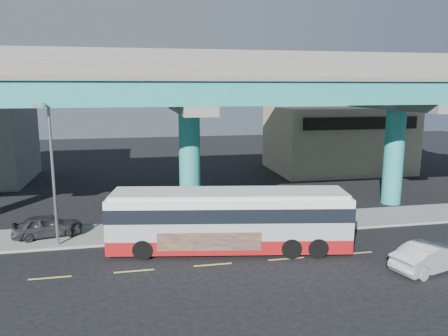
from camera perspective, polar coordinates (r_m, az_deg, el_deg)
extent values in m
plane|color=black|center=(23.45, -1.60, -12.24)|extent=(120.00, 120.00, 0.00)
cube|color=gray|center=(28.52, -3.52, -7.89)|extent=(70.00, 4.00, 0.15)
cube|color=#D8C64C|center=(23.29, -21.80, -13.17)|extent=(2.00, 0.12, 0.01)
cube|color=#D8C64C|center=(22.89, -11.65, -13.04)|extent=(2.00, 0.12, 0.01)
cube|color=#D8C64C|center=(23.18, -1.47, -12.51)|extent=(2.00, 0.12, 0.01)
cube|color=#D8C64C|center=(24.14, 8.12, -11.65)|extent=(2.00, 0.12, 0.01)
cube|color=#D8C64C|center=(25.69, 16.71, -10.61)|extent=(2.00, 0.12, 0.01)
cube|color=#D8C64C|center=(27.73, 24.12, -9.52)|extent=(2.00, 0.12, 0.01)
cylinder|color=#20796F|center=(31.01, -4.49, 0.50)|extent=(1.50, 1.50, 7.40)
cube|color=gray|center=(30.57, -4.60, 7.91)|extent=(2.00, 12.00, 0.60)
cube|color=gray|center=(34.02, -5.35, 9.67)|extent=(1.80, 5.00, 1.20)
cylinder|color=#20796F|center=(36.53, 21.27, 1.33)|extent=(1.50, 1.50, 7.40)
cube|color=gray|center=(36.16, 21.70, 7.60)|extent=(2.00, 12.00, 0.60)
cube|color=gray|center=(39.12, 18.98, 9.26)|extent=(1.80, 5.00, 1.20)
cube|color=#20796F|center=(27.07, -3.73, 9.71)|extent=(52.00, 5.00, 1.40)
cube|color=gray|center=(27.07, -3.75, 11.50)|extent=(52.00, 5.40, 0.30)
cube|color=gray|center=(24.62, -2.96, 12.90)|extent=(52.00, 0.25, 0.80)
cube|color=gray|center=(29.57, -4.43, 12.47)|extent=(52.00, 0.25, 0.80)
cube|color=#20796F|center=(34.03, -5.38, 11.86)|extent=(52.00, 5.00, 1.40)
cube|color=gray|center=(34.06, -5.41, 13.29)|extent=(52.00, 5.40, 0.30)
cube|color=gray|center=(31.61, -4.93, 14.52)|extent=(52.00, 0.25, 0.80)
cube|color=gray|center=(36.57, -5.86, 13.95)|extent=(52.00, 0.25, 0.80)
cube|color=tan|center=(49.64, 14.53, 3.72)|extent=(14.00, 10.00, 7.00)
cube|color=black|center=(44.94, 17.49, 5.59)|extent=(12.00, 0.25, 1.20)
cube|color=maroon|center=(24.91, 0.65, -9.35)|extent=(13.54, 5.06, 0.77)
cube|color=silver|center=(24.53, 0.66, -6.68)|extent=(13.54, 5.06, 1.66)
cube|color=black|center=(24.37, 0.66, -5.44)|extent=(13.60, 5.12, 0.77)
cube|color=silver|center=(24.21, 0.67, -4.05)|extent=(13.54, 5.06, 0.44)
cube|color=silver|center=(24.13, 0.67, -3.29)|extent=(13.10, 4.75, 0.22)
cube|color=black|center=(25.54, 15.80, -5.48)|extent=(0.50, 2.54, 1.32)
cube|color=black|center=(25.07, -14.78, -5.73)|extent=(0.50, 2.54, 1.32)
cube|color=#151353|center=(23.41, -1.95, -9.61)|extent=(5.45, 1.00, 0.99)
cylinder|color=black|center=(24.02, -10.54, -10.44)|extent=(1.14, 0.52, 1.10)
cylinder|color=black|center=(26.38, -9.68, -8.48)|extent=(1.14, 0.52, 1.10)
cylinder|color=black|center=(24.10, 8.80, -10.32)|extent=(1.14, 0.52, 1.10)
cylinder|color=black|center=(26.45, 7.82, -8.38)|extent=(1.14, 0.52, 1.10)
cylinder|color=black|center=(24.39, 12.17, -10.17)|extent=(1.14, 0.52, 1.10)
cylinder|color=black|center=(26.71, 10.89, -8.28)|extent=(1.14, 0.52, 1.10)
imported|color=#AFAFB4|center=(24.55, 25.38, -10.43)|extent=(3.92, 5.21, 1.44)
imported|color=#303035|center=(28.66, -22.09, -7.00)|extent=(3.27, 4.65, 1.36)
cylinder|color=gray|center=(26.18, -21.43, -0.74)|extent=(0.16, 0.16, 8.28)
cylinder|color=gray|center=(24.65, -22.48, 7.73)|extent=(0.12, 2.24, 0.12)
cube|color=gray|center=(23.56, -22.97, 7.47)|extent=(0.50, 0.70, 0.18)
cylinder|color=gray|center=(28.04, 6.95, -5.73)|extent=(0.06, 0.06, 2.23)
cylinder|color=#B20A0A|center=(27.74, 7.02, -3.64)|extent=(0.63, 0.50, 0.77)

